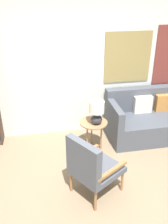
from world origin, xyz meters
name	(u,v)px	position (x,y,z in m)	size (l,w,h in m)	color
ground_plane	(95,203)	(0.00, 0.00, 0.00)	(14.00, 14.00, 0.00)	#847056
wall_back	(75,66)	(0.06, 2.03, 1.35)	(6.40, 0.08, 2.70)	silver
armchair	(91,165)	(-0.03, 0.16, 0.52)	(0.83, 0.82, 0.94)	olive
couch	(155,119)	(1.57, 1.56, 0.33)	(1.87, 0.91, 0.90)	#474C56
side_table	(94,125)	(0.27, 1.30, 0.48)	(0.49, 0.49, 0.54)	#99704C
table_lamp	(97,111)	(0.30, 1.24, 0.78)	(0.26, 0.26, 0.42)	#2D2D33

